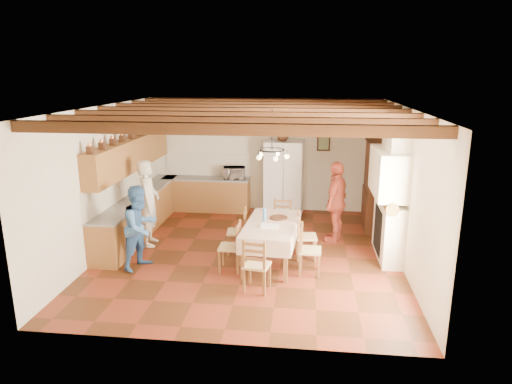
{
  "coord_description": "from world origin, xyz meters",
  "views": [
    {
      "loc": [
        1.12,
        -8.73,
        3.66
      ],
      "look_at": [
        0.1,
        0.3,
        1.25
      ],
      "focal_mm": 32.0,
      "sensor_mm": 36.0,
      "label": 1
    }
  ],
  "objects_px": {
    "chair_end_far": "(281,222)",
    "person_man": "(149,203)",
    "refrigerator": "(284,178)",
    "person_woman_blue": "(140,227)",
    "chair_left_far": "(237,231)",
    "chair_right_far": "(307,236)",
    "person_woman_red": "(336,202)",
    "dining_table": "(271,227)",
    "chair_end_near": "(257,264)",
    "chair_left_near": "(230,246)",
    "hutch": "(375,185)",
    "microwave": "(234,173)",
    "chair_right_near": "(310,249)"
  },
  "relations": [
    {
      "from": "chair_left_near",
      "to": "chair_left_far",
      "type": "relative_size",
      "value": 1.0
    },
    {
      "from": "chair_left_far",
      "to": "chair_end_near",
      "type": "height_order",
      "value": "same"
    },
    {
      "from": "hutch",
      "to": "microwave",
      "type": "relative_size",
      "value": 3.78
    },
    {
      "from": "person_man",
      "to": "person_woman_red",
      "type": "bearing_deg",
      "value": -89.68
    },
    {
      "from": "dining_table",
      "to": "person_woman_red",
      "type": "bearing_deg",
      "value": 45.94
    },
    {
      "from": "chair_end_near",
      "to": "person_woman_blue",
      "type": "xyz_separation_m",
      "value": [
        -2.29,
        0.71,
        0.33
      ]
    },
    {
      "from": "chair_right_far",
      "to": "chair_right_near",
      "type": "bearing_deg",
      "value": -178.98
    },
    {
      "from": "chair_left_far",
      "to": "chair_right_far",
      "type": "distance_m",
      "value": 1.43
    },
    {
      "from": "dining_table",
      "to": "person_man",
      "type": "relative_size",
      "value": 1.04
    },
    {
      "from": "chair_left_near",
      "to": "chair_end_near",
      "type": "relative_size",
      "value": 1.0
    },
    {
      "from": "chair_end_near",
      "to": "person_man",
      "type": "height_order",
      "value": "person_man"
    },
    {
      "from": "dining_table",
      "to": "chair_end_near",
      "type": "bearing_deg",
      "value": -97.07
    },
    {
      "from": "hutch",
      "to": "chair_right_far",
      "type": "height_order",
      "value": "hutch"
    },
    {
      "from": "chair_end_far",
      "to": "person_man",
      "type": "height_order",
      "value": "person_man"
    },
    {
      "from": "hutch",
      "to": "chair_left_near",
      "type": "height_order",
      "value": "hutch"
    },
    {
      "from": "chair_left_near",
      "to": "chair_left_far",
      "type": "height_order",
      "value": "same"
    },
    {
      "from": "person_man",
      "to": "microwave",
      "type": "xyz_separation_m",
      "value": [
        1.43,
        2.65,
        0.12
      ]
    },
    {
      "from": "refrigerator",
      "to": "hutch",
      "type": "bearing_deg",
      "value": -18.48
    },
    {
      "from": "person_woman_blue",
      "to": "chair_left_near",
      "type": "bearing_deg",
      "value": -63.62
    },
    {
      "from": "chair_right_far",
      "to": "person_woman_blue",
      "type": "relative_size",
      "value": 0.59
    },
    {
      "from": "microwave",
      "to": "person_man",
      "type": "bearing_deg",
      "value": -127.86
    },
    {
      "from": "chair_left_near",
      "to": "chair_right_far",
      "type": "xyz_separation_m",
      "value": [
        1.43,
        0.73,
        0.0
      ]
    },
    {
      "from": "refrigerator",
      "to": "chair_left_near",
      "type": "bearing_deg",
      "value": -98.5
    },
    {
      "from": "chair_left_near",
      "to": "chair_end_far",
      "type": "relative_size",
      "value": 1.0
    },
    {
      "from": "person_woman_blue",
      "to": "person_woman_red",
      "type": "relative_size",
      "value": 0.9
    },
    {
      "from": "chair_end_near",
      "to": "chair_end_far",
      "type": "xyz_separation_m",
      "value": [
        0.28,
        2.29,
        0.0
      ]
    },
    {
      "from": "chair_left_near",
      "to": "chair_right_far",
      "type": "relative_size",
      "value": 1.0
    },
    {
      "from": "chair_left_far",
      "to": "microwave",
      "type": "bearing_deg",
      "value": -175.02
    },
    {
      "from": "chair_right_far",
      "to": "person_man",
      "type": "bearing_deg",
      "value": 78.6
    },
    {
      "from": "refrigerator",
      "to": "person_man",
      "type": "height_order",
      "value": "refrigerator"
    },
    {
      "from": "chair_end_far",
      "to": "chair_end_near",
      "type": "bearing_deg",
      "value": -90.24
    },
    {
      "from": "chair_left_near",
      "to": "chair_right_far",
      "type": "height_order",
      "value": "same"
    },
    {
      "from": "hutch",
      "to": "chair_end_near",
      "type": "xyz_separation_m",
      "value": [
        -2.42,
        -3.57,
        -0.58
      ]
    },
    {
      "from": "chair_left_far",
      "to": "chair_end_far",
      "type": "distance_m",
      "value": 1.1
    },
    {
      "from": "chair_left_far",
      "to": "chair_right_far",
      "type": "height_order",
      "value": "same"
    },
    {
      "from": "chair_left_far",
      "to": "person_woman_blue",
      "type": "bearing_deg",
      "value": -67.09
    },
    {
      "from": "person_man",
      "to": "person_woman_blue",
      "type": "xyz_separation_m",
      "value": [
        0.24,
        -1.18,
        -0.13
      ]
    },
    {
      "from": "chair_right_far",
      "to": "microwave",
      "type": "bearing_deg",
      "value": 27.84
    },
    {
      "from": "person_woman_blue",
      "to": "microwave",
      "type": "height_order",
      "value": "person_woman_blue"
    },
    {
      "from": "refrigerator",
      "to": "hutch",
      "type": "distance_m",
      "value": 2.38
    },
    {
      "from": "refrigerator",
      "to": "person_woman_blue",
      "type": "bearing_deg",
      "value": -119.8
    },
    {
      "from": "chair_right_near",
      "to": "person_woman_blue",
      "type": "height_order",
      "value": "person_woman_blue"
    },
    {
      "from": "chair_end_near",
      "to": "person_woman_red",
      "type": "bearing_deg",
      "value": -109.53
    },
    {
      "from": "person_woman_red",
      "to": "microwave",
      "type": "height_order",
      "value": "person_woman_red"
    },
    {
      "from": "chair_left_far",
      "to": "chair_right_near",
      "type": "height_order",
      "value": "same"
    },
    {
      "from": "person_man",
      "to": "dining_table",
      "type": "bearing_deg",
      "value": -113.6
    },
    {
      "from": "refrigerator",
      "to": "person_man",
      "type": "distance_m",
      "value": 3.78
    },
    {
      "from": "refrigerator",
      "to": "person_man",
      "type": "xyz_separation_m",
      "value": [
        -2.76,
        -2.59,
        -0.03
      ]
    },
    {
      "from": "chair_right_near",
      "to": "microwave",
      "type": "bearing_deg",
      "value": 30.14
    },
    {
      "from": "chair_right_far",
      "to": "chair_end_near",
      "type": "xyz_separation_m",
      "value": [
        -0.84,
        -1.49,
        0.0
      ]
    }
  ]
}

